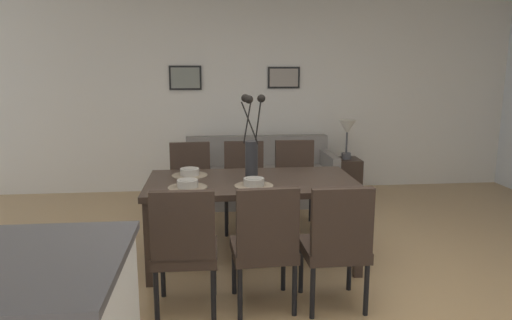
# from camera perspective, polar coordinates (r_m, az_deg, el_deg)

# --- Properties ---
(ground_plane) EXTENTS (9.00, 9.00, 0.00)m
(ground_plane) POSITION_cam_1_polar(r_m,az_deg,el_deg) (3.71, 4.96, -16.07)
(ground_plane) COLOR tan
(back_wall_panel) EXTENTS (9.00, 0.10, 2.60)m
(back_wall_panel) POSITION_cam_1_polar(r_m,az_deg,el_deg) (6.53, -0.10, 7.75)
(back_wall_panel) COLOR white
(back_wall_panel) RESTS_ON ground
(dining_table) EXTENTS (1.80, 0.96, 0.74)m
(dining_table) POSITION_cam_1_polar(r_m,az_deg,el_deg) (4.09, -0.54, -3.45)
(dining_table) COLOR #33261E
(dining_table) RESTS_ON ground
(dining_chair_near_left) EXTENTS (0.45, 0.45, 0.92)m
(dining_chair_near_left) POSITION_cam_1_polar(r_m,az_deg,el_deg) (3.29, -8.65, -10.15)
(dining_chair_near_left) COLOR #33261E
(dining_chair_near_left) RESTS_ON ground
(dining_chair_near_right) EXTENTS (0.47, 0.47, 0.92)m
(dining_chair_near_right) POSITION_cam_1_polar(r_m,az_deg,el_deg) (4.96, -7.92, -2.75)
(dining_chair_near_right) COLOR #33261E
(dining_chair_near_right) RESTS_ON ground
(dining_chair_far_left) EXTENTS (0.46, 0.46, 0.92)m
(dining_chair_far_left) POSITION_cam_1_polar(r_m,az_deg,el_deg) (3.31, 1.10, -9.87)
(dining_chair_far_left) COLOR #33261E
(dining_chair_far_left) RESTS_ON ground
(dining_chair_far_right) EXTENTS (0.46, 0.46, 0.92)m
(dining_chair_far_right) POSITION_cam_1_polar(r_m,az_deg,el_deg) (4.98, -1.44, -2.58)
(dining_chair_far_right) COLOR #33261E
(dining_chair_far_right) RESTS_ON ground
(dining_chair_mid_left) EXTENTS (0.45, 0.45, 0.92)m
(dining_chair_mid_left) POSITION_cam_1_polar(r_m,az_deg,el_deg) (3.36, 9.76, -9.67)
(dining_chair_mid_left) COLOR #33261E
(dining_chair_mid_left) RESTS_ON ground
(dining_chair_mid_right) EXTENTS (0.45, 0.45, 0.92)m
(dining_chair_mid_right) POSITION_cam_1_polar(r_m,az_deg,el_deg) (5.06, 4.84, -2.38)
(dining_chair_mid_right) COLOR #33261E
(dining_chair_mid_right) RESTS_ON ground
(centerpiece_vase) EXTENTS (0.21, 0.23, 0.73)m
(centerpiece_vase) POSITION_cam_1_polar(r_m,az_deg,el_deg) (4.01, -0.54, 1.51)
(centerpiece_vase) COLOR #232326
(centerpiece_vase) RESTS_ON dining_table
(placemat_near_left) EXTENTS (0.32, 0.32, 0.01)m
(placemat_near_left) POSITION_cam_1_polar(r_m,az_deg,el_deg) (3.85, -8.30, -3.30)
(placemat_near_left) COLOR #7F705B
(placemat_near_left) RESTS_ON dining_table
(bowl_near_left) EXTENTS (0.17, 0.17, 0.07)m
(bowl_near_left) POSITION_cam_1_polar(r_m,az_deg,el_deg) (3.84, -8.32, -2.76)
(bowl_near_left) COLOR #B2ADA3
(bowl_near_left) RESTS_ON dining_table
(placemat_near_right) EXTENTS (0.32, 0.32, 0.01)m
(placemat_near_right) POSITION_cam_1_polar(r_m,az_deg,el_deg) (4.26, -8.05, -1.85)
(placemat_near_right) COLOR #7F705B
(placemat_near_right) RESTS_ON dining_table
(bowl_near_right) EXTENTS (0.17, 0.17, 0.07)m
(bowl_near_right) POSITION_cam_1_polar(r_m,az_deg,el_deg) (4.26, -8.07, -1.36)
(bowl_near_right) COLOR #B2ADA3
(bowl_near_right) RESTS_ON dining_table
(placemat_far_left) EXTENTS (0.32, 0.32, 0.01)m
(placemat_far_left) POSITION_cam_1_polar(r_m,az_deg,el_deg) (3.86, -0.26, -3.13)
(placemat_far_left) COLOR #7F705B
(placemat_far_left) RESTS_ON dining_table
(bowl_far_left) EXTENTS (0.17, 0.17, 0.07)m
(bowl_far_left) POSITION_cam_1_polar(r_m,az_deg,el_deg) (3.85, -0.26, -2.60)
(bowl_far_left) COLOR #B2ADA3
(bowl_far_left) RESTS_ON dining_table
(sofa) EXTENTS (1.87, 0.84, 0.80)m
(sofa) POSITION_cam_1_polar(r_m,az_deg,el_deg) (6.04, 0.42, -2.34)
(sofa) COLOR gray
(sofa) RESTS_ON ground
(side_table) EXTENTS (0.36, 0.36, 0.52)m
(side_table) POSITION_cam_1_polar(r_m,az_deg,el_deg) (6.28, 10.79, -2.19)
(side_table) COLOR #33261E
(side_table) RESTS_ON ground
(table_lamp) EXTENTS (0.22, 0.22, 0.51)m
(table_lamp) POSITION_cam_1_polar(r_m,az_deg,el_deg) (6.17, 11.01, 3.53)
(table_lamp) COLOR #4C4C51
(table_lamp) RESTS_ON side_table
(framed_picture_left) EXTENTS (0.43, 0.03, 0.32)m
(framed_picture_left) POSITION_cam_1_polar(r_m,az_deg,el_deg) (6.43, -8.58, 9.84)
(framed_picture_left) COLOR black
(framed_picture_center) EXTENTS (0.44, 0.03, 0.29)m
(framed_picture_center) POSITION_cam_1_polar(r_m,az_deg,el_deg) (6.50, 3.39, 9.96)
(framed_picture_center) COLOR black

